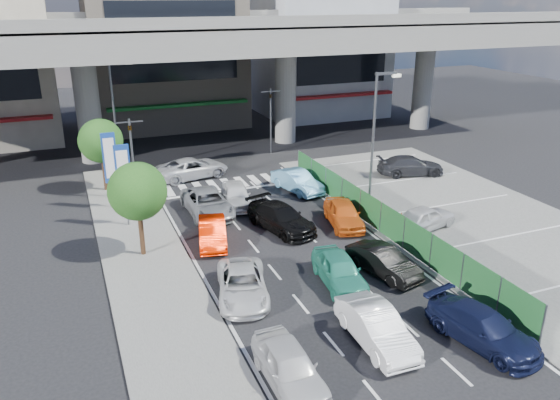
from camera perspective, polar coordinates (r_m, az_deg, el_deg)
name	(u,v)px	position (r m, az deg, el deg)	size (l,w,h in m)	color
ground	(306,266)	(26.19, 2.71, -6.92)	(120.00, 120.00, 0.00)	black
parking_lot	(465,218)	(33.31, 18.74, -1.75)	(12.00, 28.00, 0.06)	#585855
sidewalk_left	(144,255)	(27.95, -14.05, -5.56)	(4.00, 30.00, 0.12)	#585855
fence_run	(391,225)	(28.98, 11.51, -2.54)	(0.16, 22.00, 1.80)	#1D5627
expressway	(190,41)	(44.26, -9.42, 16.11)	(64.00, 14.00, 10.75)	slate
building_center	(164,46)	(55.08, -12.01, 15.48)	(14.00, 10.90, 15.00)	gray
building_east	(320,56)	(59.26, 4.18, 14.74)	(12.00, 10.90, 12.00)	gray
traffic_light_left	(131,139)	(34.23, -15.32, 6.13)	(1.60, 1.24, 5.20)	#595B60
traffic_light_right	(271,105)	(43.63, -0.99, 9.90)	(1.60, 1.24, 5.20)	#595B60
street_lamp_right	(376,128)	(32.75, 10.03, 7.41)	(1.65, 0.22, 8.00)	#595B60
street_lamp_left	(116,108)	(39.88, -16.75, 9.22)	(1.65, 0.22, 8.00)	#595B60
signboard_near	(123,174)	(30.53, -16.04, 2.61)	(0.80, 0.14, 4.70)	#595B60
signboard_far	(110,160)	(33.37, -17.33, 3.99)	(0.80, 0.14, 4.70)	#595B60
tree_near	(137,192)	(26.68, -14.67, 0.86)	(2.80, 2.80, 4.80)	#382314
tree_far	(101,141)	(36.66, -18.23, 5.88)	(2.80, 2.80, 4.80)	#382314
van_white_back_left	(289,366)	(18.76, 0.98, -16.97)	(1.60, 3.98, 1.36)	silver
hatch_white_back_mid	(376,327)	(20.86, 10.01, -12.95)	(1.46, 4.19, 1.38)	white
minivan_navy_back	(483,328)	(21.91, 20.43, -12.38)	(1.84, 4.52, 1.31)	black
sedan_white_mid_left	(242,284)	(23.44, -3.95, -8.80)	(2.04, 4.42, 1.23)	silver
taxi_teal_mid	(339,270)	(24.51, 6.23, -7.27)	(1.63, 4.05, 1.38)	teal
hatch_black_mid_right	(383,262)	(25.64, 10.74, -6.34)	(1.35, 3.86, 1.27)	black
taxi_orange_left	(212,232)	(28.37, -7.08, -3.36)	(1.35, 3.88, 1.28)	#F62200
sedan_black_mid	(281,218)	(29.80, 0.11, -1.87)	(1.93, 4.76, 1.38)	black
taxi_orange_right	(344,214)	(30.54, 6.67, -1.44)	(1.63, 4.05, 1.38)	#D95C17
wagon_silver_front_left	(207,203)	(32.16, -7.60, -0.32)	(2.29, 4.97, 1.38)	gray
sedan_white_front_mid	(236,195)	(33.29, -4.61, 0.54)	(1.63, 4.05, 1.38)	silver
kei_truck_front_right	(297,181)	(35.60, 1.81, 1.96)	(1.46, 4.19, 1.38)	#5EA1CC
crossing_wagon_silver	(193,168)	(38.81, -9.13, 3.32)	(2.32, 5.03, 1.40)	#B5B7BD
parked_sedan_white	(425,218)	(30.78, 14.89, -1.78)	(1.56, 3.88, 1.32)	silver
parked_sedan_dgrey	(411,166)	(39.82, 13.49, 3.52)	(1.90, 4.67, 1.36)	#292A2E
traffic_cone	(401,217)	(31.46, 12.55, -1.75)	(0.33, 0.33, 0.64)	red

